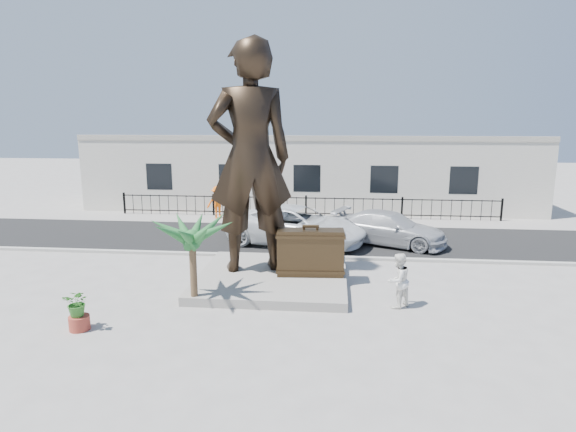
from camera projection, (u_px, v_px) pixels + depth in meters
The scene contains 16 objects.
ground at pixel (282, 297), 15.65m from camera, with size 100.00×100.00×0.00m, color #9E9991.
street at pixel (300, 237), 23.45m from camera, with size 40.00×7.00×0.01m, color black.
curb at pixel (294, 257), 20.03m from camera, with size 40.00×0.25×0.12m, color #A5A399.
far_sidewalk at pixel (305, 220), 27.35m from camera, with size 40.00×2.50×0.02m, color #9E9991.
plinth at pixel (273, 278), 17.13m from camera, with size 5.20×5.20×0.30m, color gray.
fence at pixel (306, 207), 28.01m from camera, with size 22.00×0.10×1.20m, color black.
building at pixel (310, 172), 31.78m from camera, with size 28.00×7.00×4.40m, color silver.
statue at pixel (250, 158), 16.86m from camera, with size 2.95×1.94×8.10m, color black.
suitcase at pixel (310, 252), 16.83m from camera, with size 2.31×0.74×1.63m, color #342515.
tourist at pixel (398, 281), 14.69m from camera, with size 0.84×0.65×1.72m, color white.
car_white at pixel (297, 226), 21.98m from camera, with size 2.93×6.36×1.77m, color silver.
car_silver at pixel (389, 228), 22.03m from camera, with size 2.10×5.17×1.50m, color #B1B3B6.
worker at pixel (218, 202), 27.64m from camera, with size 1.20×0.69×1.86m, color #FF650D.
palm_tree at pixel (195, 305), 15.03m from camera, with size 1.80×1.80×3.20m, color #205A28, non-canonical shape.
planter at pixel (79, 323), 13.25m from camera, with size 0.56×0.56×0.40m, color #9D3829.
shrub at pixel (78, 303), 13.13m from camera, with size 0.70×0.61×0.78m, color #2E6C23.
Camera 1 is at (1.63, -14.70, 5.77)m, focal length 30.00 mm.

